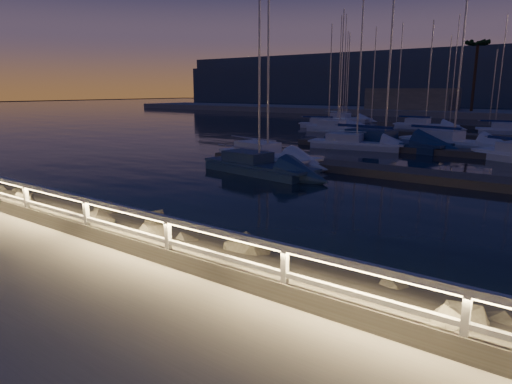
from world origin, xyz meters
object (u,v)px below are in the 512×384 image
(sailboat_i, at_px, (424,125))
(sailboat_m, at_px, (345,118))
(sailboat_n, at_px, (327,124))
(sailboat_c, at_px, (382,141))
(sailboat_a, at_px, (265,155))
(guard_rail, at_px, (135,221))
(sailboat_b, at_px, (257,165))
(sailboat_e, at_px, (338,128))
(sailboat_f, at_px, (354,143))
(sailboat_j, at_px, (451,141))

(sailboat_i, height_order, sailboat_m, sailboat_m)
(sailboat_i, distance_m, sailboat_n, 10.68)
(sailboat_c, bearing_deg, sailboat_m, 129.22)
(sailboat_a, bearing_deg, guard_rail, -53.35)
(sailboat_b, bearing_deg, sailboat_n, 119.49)
(guard_rail, distance_m, sailboat_c, 27.35)
(sailboat_n, bearing_deg, sailboat_a, -87.96)
(sailboat_b, bearing_deg, sailboat_i, 100.86)
(sailboat_e, distance_m, sailboat_i, 10.97)
(sailboat_b, xyz_separation_m, sailboat_e, (-7.34, 24.02, 0.03))
(sailboat_f, relative_size, sailboat_n, 1.04)
(sailboat_b, distance_m, sailboat_e, 25.12)
(sailboat_b, height_order, sailboat_f, sailboat_f)
(guard_rail, distance_m, sailboat_j, 30.25)
(sailboat_b, xyz_separation_m, sailboat_j, (5.41, 17.49, 0.05))
(guard_rail, distance_m, sailboat_b, 14.10)
(sailboat_a, relative_size, sailboat_e, 1.00)
(sailboat_m, bearing_deg, sailboat_c, -58.64)
(guard_rail, xyz_separation_m, sailboat_c, (-4.70, 26.93, -0.90))
(sailboat_f, xyz_separation_m, sailboat_i, (-1.16, 20.73, 0.01))
(sailboat_f, height_order, sailboat_i, sailboat_f)
(sailboat_i, xyz_separation_m, sailboat_j, (6.77, -15.73, 0.03))
(sailboat_a, xyz_separation_m, sailboat_c, (2.93, 11.06, 0.04))
(sailboat_e, bearing_deg, sailboat_n, 129.83)
(sailboat_c, height_order, sailboat_n, sailboat_c)
(sailboat_f, relative_size, sailboat_j, 0.86)
(sailboat_i, relative_size, sailboat_j, 0.84)
(sailboat_i, bearing_deg, sailboat_f, -86.01)
(sailboat_j, bearing_deg, guard_rail, -72.84)
(sailboat_b, relative_size, sailboat_f, 0.97)
(sailboat_a, distance_m, sailboat_b, 3.54)
(sailboat_b, height_order, sailboat_e, sailboat_e)
(sailboat_b, relative_size, sailboat_c, 0.73)
(sailboat_e, xyz_separation_m, sailboat_i, (5.97, 9.21, -0.01))
(sailboat_m, bearing_deg, sailboat_e, -66.62)
(sailboat_b, bearing_deg, sailboat_a, 126.39)
(sailboat_i, bearing_deg, sailboat_e, -122.18)
(sailboat_e, height_order, sailboat_n, sailboat_e)
(sailboat_f, bearing_deg, guard_rail, -85.61)
(sailboat_c, distance_m, sailboat_j, 5.29)
(sailboat_m, bearing_deg, sailboat_f, -62.75)
(sailboat_b, distance_m, sailboat_j, 18.31)
(sailboat_a, height_order, sailboat_f, sailboat_a)
(guard_rail, relative_size, sailboat_n, 3.84)
(sailboat_c, bearing_deg, sailboat_j, 46.75)
(sailboat_i, height_order, sailboat_j, sailboat_j)
(sailboat_f, height_order, sailboat_n, sailboat_f)
(sailboat_e, bearing_deg, sailboat_a, -74.05)
(sailboat_e, xyz_separation_m, sailboat_n, (-3.55, 4.37, -0.04))
(sailboat_j, bearing_deg, sailboat_e, 168.96)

